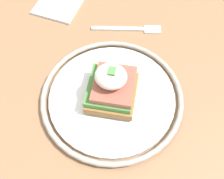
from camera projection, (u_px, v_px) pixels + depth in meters
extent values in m
cube|color=#846042|center=(96.00, 104.00, 0.54)|extent=(0.99, 0.83, 0.03)
cylinder|color=#846042|center=(36.00, 39.00, 1.11)|extent=(0.06, 0.06, 0.71)
cylinder|color=#846042|center=(217.00, 64.00, 1.05)|extent=(0.06, 0.06, 0.71)
cylinder|color=silver|center=(112.00, 98.00, 0.53)|extent=(0.24, 0.24, 0.01)
torus|color=gray|center=(112.00, 96.00, 0.52)|extent=(0.27, 0.27, 0.01)
cube|color=olive|center=(112.00, 93.00, 0.51)|extent=(0.09, 0.09, 0.02)
cube|color=#427A38|center=(111.00, 88.00, 0.50)|extent=(0.09, 0.08, 0.01)
cube|color=brown|center=(114.00, 84.00, 0.49)|extent=(0.08, 0.07, 0.01)
ellipsoid|color=white|center=(111.00, 76.00, 0.47)|extent=(0.05, 0.06, 0.04)
cube|color=#47843D|center=(112.00, 71.00, 0.45)|extent=(0.02, 0.01, 0.00)
cube|color=silver|center=(118.00, 29.00, 0.62)|extent=(0.03, 0.12, 0.00)
cube|color=silver|center=(153.00, 30.00, 0.62)|extent=(0.03, 0.04, 0.00)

